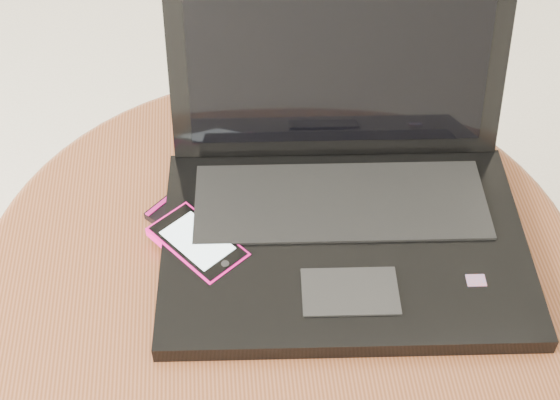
{
  "coord_description": "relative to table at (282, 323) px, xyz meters",
  "views": [
    {
      "loc": [
        0.01,
        -0.57,
        1.2
      ],
      "look_at": [
        0.06,
        0.01,
        0.59
      ],
      "focal_mm": 51.3,
      "sensor_mm": 36.0,
      "label": 1
    }
  ],
  "objects": [
    {
      "name": "phone_pink",
      "position": [
        -0.09,
        0.02,
        0.13
      ],
      "size": [
        0.11,
        0.12,
        0.01
      ],
      "color": "#E70C82",
      "rests_on": "phone_black"
    },
    {
      "name": "table",
      "position": [
        0.0,
        0.0,
        0.0
      ],
      "size": [
        0.67,
        0.67,
        0.53
      ],
      "color": "maroon",
      "rests_on": "ground"
    },
    {
      "name": "laptop",
      "position": [
        0.07,
        0.06,
        0.16
      ],
      "size": [
        0.41,
        0.36,
        0.25
      ],
      "color": "black",
      "rests_on": "table"
    },
    {
      "name": "phone_black",
      "position": [
        -0.09,
        0.06,
        0.12
      ],
      "size": [
        0.12,
        0.11,
        0.01
      ],
      "color": "black",
      "rests_on": "table"
    }
  ]
}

